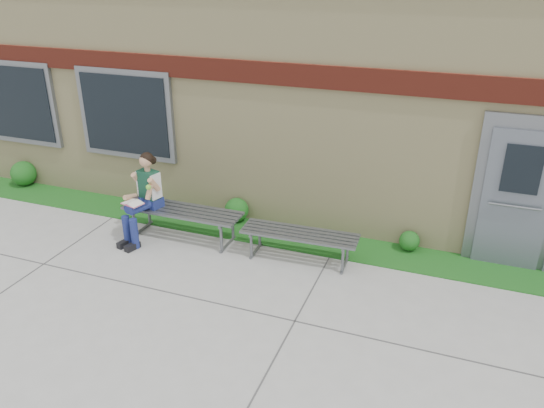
% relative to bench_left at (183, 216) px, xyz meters
% --- Properties ---
extents(ground, '(80.00, 80.00, 0.00)m').
position_rel_bench_left_xyz_m(ground, '(1.43, -2.00, -0.40)').
color(ground, '#9E9E99').
rests_on(ground, ground).
extents(grass_strip, '(16.00, 0.80, 0.02)m').
position_rel_bench_left_xyz_m(grass_strip, '(1.43, 0.60, -0.39)').
color(grass_strip, '#155017').
rests_on(grass_strip, ground).
extents(school_building, '(16.20, 6.22, 4.20)m').
position_rel_bench_left_xyz_m(school_building, '(1.43, 3.99, 1.71)').
color(school_building, beige).
rests_on(school_building, ground).
extents(bench_left, '(1.98, 0.56, 0.51)m').
position_rel_bench_left_xyz_m(bench_left, '(0.00, 0.00, 0.00)').
color(bench_left, slate).
rests_on(bench_left, ground).
extents(bench_right, '(1.79, 0.57, 0.46)m').
position_rel_bench_left_xyz_m(bench_right, '(2.00, 0.00, -0.04)').
color(bench_right, slate).
rests_on(bench_right, ground).
extents(girl, '(0.54, 0.89, 1.45)m').
position_rel_bench_left_xyz_m(girl, '(-0.56, -0.21, 0.37)').
color(girl, navy).
rests_on(girl, ground).
extents(shrub_west, '(0.50, 0.50, 0.50)m').
position_rel_bench_left_xyz_m(shrub_west, '(-4.13, 0.85, -0.13)').
color(shrub_west, '#155017').
rests_on(shrub_west, grass_strip).
extents(shrub_mid, '(0.42, 0.42, 0.42)m').
position_rel_bench_left_xyz_m(shrub_mid, '(0.58, 0.85, -0.17)').
color(shrub_mid, '#155017').
rests_on(shrub_mid, grass_strip).
extents(shrub_east, '(0.32, 0.32, 0.32)m').
position_rel_bench_left_xyz_m(shrub_east, '(3.54, 0.85, -0.22)').
color(shrub_east, '#155017').
rests_on(shrub_east, grass_strip).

